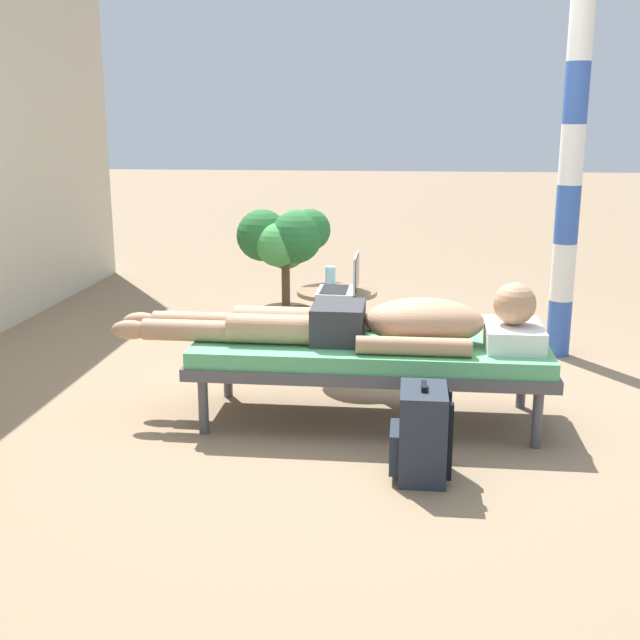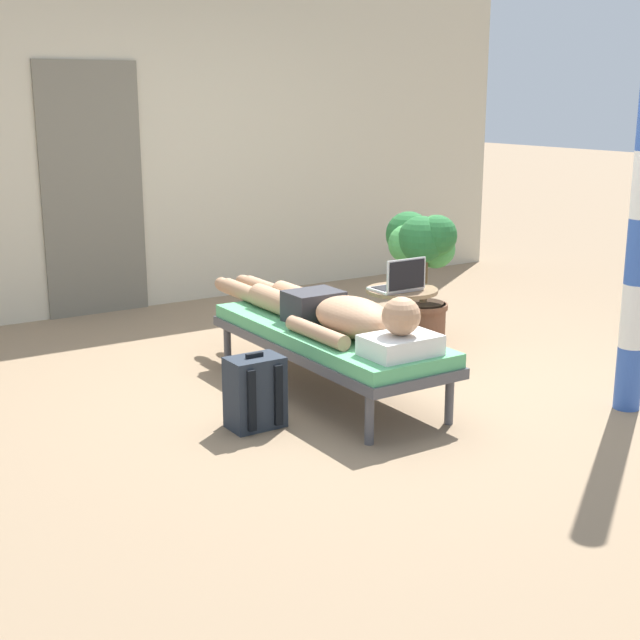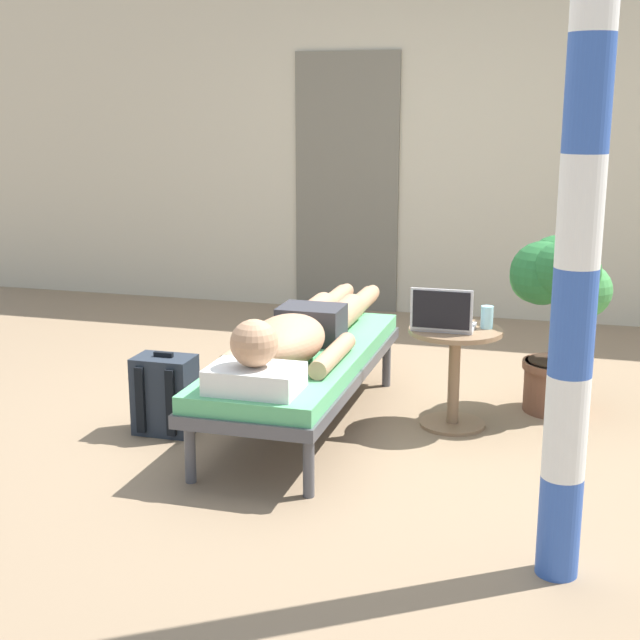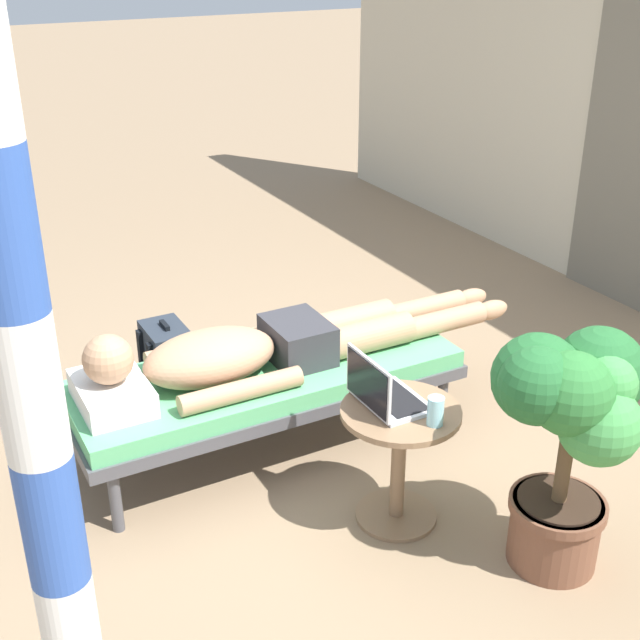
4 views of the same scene
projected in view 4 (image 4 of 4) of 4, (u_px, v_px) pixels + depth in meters
ground_plane at (317, 461)px, 3.86m from camera, size 40.00×40.00×0.00m
house_door_panel at (638, 146)px, 5.11m from camera, size 0.84×0.03×2.04m
lounge_chair at (267, 381)px, 3.84m from camera, size 0.65×1.81×0.42m
person_reclining at (260, 349)px, 3.76m from camera, size 0.53×2.17×0.32m
side_table at (399, 445)px, 3.34m from camera, size 0.48×0.48×0.52m
laptop at (382, 393)px, 3.27m from camera, size 0.31×0.24×0.23m
drink_glass at (435, 411)px, 3.15m from camera, size 0.06×0.06×0.12m
backpack at (169, 363)px, 4.31m from camera, size 0.30×0.26×0.42m
potted_plant at (567, 413)px, 2.99m from camera, size 0.54×0.62×0.95m
porch_post at (29, 387)px, 1.88m from camera, size 0.15×0.15×2.60m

